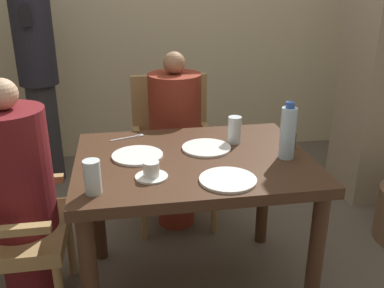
{
  "coord_description": "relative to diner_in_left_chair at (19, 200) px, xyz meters",
  "views": [
    {
      "loc": [
        -0.31,
        -1.81,
        1.54
      ],
      "look_at": [
        0.0,
        0.04,
        0.8
      ],
      "focal_mm": 40.0,
      "sensor_mm": 36.0,
      "label": 1
    }
  ],
  "objects": [
    {
      "name": "standing_host",
      "position": [
        -0.12,
        1.47,
        0.31
      ],
      "size": [
        0.29,
        0.32,
        1.68
      ],
      "color": "#2D2D33",
      "rests_on": "ground_plane"
    },
    {
      "name": "dining_table",
      "position": [
        0.8,
        0.0,
        0.04
      ],
      "size": [
        1.09,
        0.83,
        0.75
      ],
      "color": "#422819",
      "rests_on": "ground_plane"
    },
    {
      "name": "diner_in_far_chair",
      "position": [
        0.8,
        0.67,
        -0.01
      ],
      "size": [
        0.32,
        0.32,
        1.13
      ],
      "color": "maroon",
      "rests_on": "ground_plane"
    },
    {
      "name": "glass_tall_mid",
      "position": [
        1.04,
        0.15,
        0.22
      ],
      "size": [
        0.07,
        0.07,
        0.14
      ],
      "color": "silver",
      "rests_on": "dining_table"
    },
    {
      "name": "ground_plane",
      "position": [
        0.8,
        0.0,
        -0.59
      ],
      "size": [
        16.0,
        16.0,
        0.0
      ],
      "primitive_type": "plane",
      "color": "#60564C"
    },
    {
      "name": "plate_main_left",
      "position": [
        0.9,
        -0.27,
        0.16
      ],
      "size": [
        0.24,
        0.24,
        0.01
      ],
      "color": "white",
      "rests_on": "dining_table"
    },
    {
      "name": "glass_tall_near",
      "position": [
        0.35,
        -0.28,
        0.22
      ],
      "size": [
        0.07,
        0.07,
        0.14
      ],
      "color": "silver",
      "rests_on": "dining_table"
    },
    {
      "name": "plate_dessert_center",
      "position": [
        0.88,
        0.09,
        0.16
      ],
      "size": [
        0.24,
        0.24,
        0.01
      ],
      "color": "white",
      "rests_on": "dining_table"
    },
    {
      "name": "water_bottle",
      "position": [
        1.22,
        -0.08,
        0.28
      ],
      "size": [
        0.07,
        0.07,
        0.27
      ],
      "color": "silver",
      "rests_on": "dining_table"
    },
    {
      "name": "plate_main_right",
      "position": [
        0.54,
        0.05,
        0.16
      ],
      "size": [
        0.24,
        0.24,
        0.01
      ],
      "color": "white",
      "rests_on": "dining_table"
    },
    {
      "name": "teacup_with_saucer",
      "position": [
        0.59,
        -0.19,
        0.18
      ],
      "size": [
        0.14,
        0.14,
        0.07
      ],
      "color": "white",
      "rests_on": "dining_table"
    },
    {
      "name": "pepper_shaker",
      "position": [
        1.3,
        0.02,
        0.19
      ],
      "size": [
        0.03,
        0.03,
        0.07
      ],
      "color": "#4C3D2D",
      "rests_on": "dining_table"
    },
    {
      "name": "salt_shaker",
      "position": [
        1.26,
        0.02,
        0.2
      ],
      "size": [
        0.03,
        0.03,
        0.08
      ],
      "color": "white",
      "rests_on": "dining_table"
    },
    {
      "name": "diner_in_left_chair",
      "position": [
        0.0,
        0.0,
        0.0
      ],
      "size": [
        0.32,
        0.32,
        1.15
      ],
      "color": "maroon",
      "rests_on": "ground_plane"
    },
    {
      "name": "chair_far_side",
      "position": [
        0.8,
        0.81,
        -0.08
      ],
      "size": [
        0.51,
        0.51,
        0.93
      ],
      "color": "#A88451",
      "rests_on": "ground_plane"
    },
    {
      "name": "fork_beside_plate",
      "position": [
        0.52,
        0.31,
        0.16
      ],
      "size": [
        0.18,
        0.08,
        0.0
      ],
      "color": "silver",
      "rests_on": "dining_table"
    }
  ]
}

